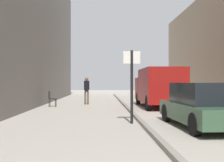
% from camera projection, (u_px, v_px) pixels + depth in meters
% --- Properties ---
extents(ground_plane, '(80.00, 80.00, 0.00)m').
position_uv_depth(ground_plane, '(98.00, 113.00, 13.22)').
color(ground_plane, '#A8A093').
extents(kerb_strip, '(0.16, 40.00, 0.12)m').
position_uv_depth(kerb_strip, '(131.00, 112.00, 13.28)').
color(kerb_strip, gray).
rests_on(kerb_strip, ground_plane).
extents(pedestrian_main_foreground, '(0.36, 0.24, 1.81)m').
position_uv_depth(pedestrian_main_foreground, '(87.00, 89.00, 18.36)').
color(pedestrian_main_foreground, brown).
rests_on(pedestrian_main_foreground, ground_plane).
extents(delivery_van, '(2.11, 5.61, 2.25)m').
position_uv_depth(delivery_van, '(158.00, 87.00, 16.33)').
color(delivery_van, maroon).
rests_on(delivery_van, ground_plane).
extents(parked_car, '(2.00, 4.28, 1.45)m').
position_uv_depth(parked_car, '(203.00, 105.00, 9.01)').
color(parked_car, '#335138').
rests_on(parked_car, ground_plane).
extents(street_sign_post, '(0.60, 0.10, 2.60)m').
position_uv_depth(street_sign_post, '(132.00, 80.00, 9.83)').
color(street_sign_post, black).
rests_on(street_sign_post, ground_plane).
extents(cafe_chair_near_window, '(0.45, 0.45, 0.94)m').
position_uv_depth(cafe_chair_near_window, '(51.00, 98.00, 16.71)').
color(cafe_chair_near_window, black).
rests_on(cafe_chair_near_window, ground_plane).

